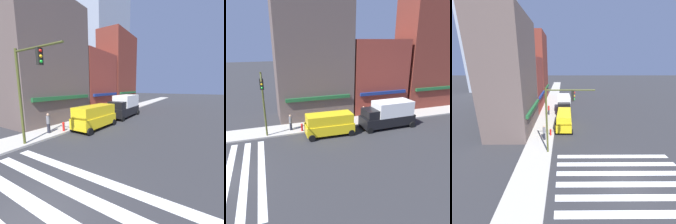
{
  "view_description": "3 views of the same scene",
  "coord_description": "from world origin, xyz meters",
  "views": [
    {
      "loc": [
        -2.13,
        -4.24,
        4.19
      ],
      "look_at": [
        13.31,
        4.7,
        1.2
      ],
      "focal_mm": 24.0,
      "sensor_mm": 36.0,
      "label": 1
    },
    {
      "loc": [
        3.73,
        -15.63,
        9.43
      ],
      "look_at": [
        11.26,
        6.0,
        2.0
      ],
      "focal_mm": 35.0,
      "sensor_mm": 36.0,
      "label": 2
    },
    {
      "loc": [
        -9.63,
        4.83,
        8.82
      ],
      "look_at": [
        13.31,
        4.7,
        1.2
      ],
      "focal_mm": 24.0,
      "sensor_mm": 36.0,
      "label": 3
    }
  ],
  "objects": [
    {
      "name": "storefront_row",
      "position": [
        18.96,
        11.5,
        6.77
      ],
      "size": [
        26.96,
        5.3,
        15.14
      ],
      "color": "brown",
      "rests_on": "ground_plane"
    },
    {
      "name": "tower_distant",
      "position": [
        46.74,
        27.79,
        21.34
      ],
      "size": [
        21.84,
        11.59,
        42.68
      ],
      "color": "#939EAD",
      "rests_on": "ground_plane"
    },
    {
      "name": "traffic_signal",
      "position": [
        3.62,
        5.42,
        4.51
      ],
      "size": [
        0.32,
        4.51,
        6.67
      ],
      "color": "#474C1E",
      "rests_on": "ground_plane"
    },
    {
      "name": "van_yellow",
      "position": [
        9.86,
        4.7,
        1.29
      ],
      "size": [
        5.05,
        2.22,
        2.34
      ],
      "rotation": [
        0.0,
        0.0,
        -0.03
      ],
      "color": "yellow",
      "rests_on": "ground_plane"
    },
    {
      "name": "box_truck_black",
      "position": [
        16.84,
        4.7,
        1.59
      ],
      "size": [
        6.25,
        2.42,
        3.04
      ],
      "rotation": [
        0.0,
        0.0,
        0.02
      ],
      "color": "black",
      "rests_on": "ground_plane"
    },
    {
      "name": "pedestrian_red_jacket",
      "position": [
        15.03,
        7.34,
        1.07
      ],
      "size": [
        0.32,
        0.32,
        1.77
      ],
      "rotation": [
        0.0,
        0.0,
        1.8
      ],
      "color": "#23232D",
      "rests_on": "sidewalk_left"
    },
    {
      "name": "pedestrian_grey_coat",
      "position": [
        6.16,
        7.04,
        1.07
      ],
      "size": [
        0.32,
        0.32,
        1.77
      ],
      "rotation": [
        0.0,
        0.0,
        4.33
      ],
      "color": "#23232D",
      "rests_on": "sidewalk_left"
    },
    {
      "name": "fire_hydrant",
      "position": [
        7.27,
        6.4,
        0.61
      ],
      "size": [
        0.24,
        0.24,
        0.84
      ],
      "color": "red",
      "rests_on": "sidewalk_left"
    }
  ]
}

